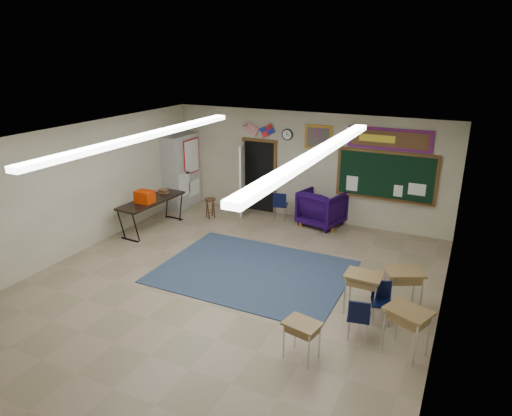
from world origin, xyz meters
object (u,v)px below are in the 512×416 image
at_px(student_desk_front_right, 403,288).
at_px(wooden_stool, 210,208).
at_px(student_desk_front_left, 362,291).
at_px(folding_table, 152,213).
at_px(wingback_armchair, 322,208).

bearing_deg(student_desk_front_right, wooden_stool, 129.18).
bearing_deg(student_desk_front_left, folding_table, 165.70).
bearing_deg(wingback_armchair, wooden_stool, 30.05).
bearing_deg(folding_table, student_desk_front_right, -7.18).
height_order(student_desk_front_right, folding_table, folding_table).
distance_m(folding_table, wooden_stool, 1.72).
relative_size(folding_table, wooden_stool, 3.65).
xyz_separation_m(student_desk_front_left, wooden_stool, (-5.09, 3.06, -0.14)).
relative_size(wingback_armchair, wooden_stool, 1.92).
xyz_separation_m(student_desk_front_right, wooden_stool, (-5.74, 2.64, -0.15)).
height_order(student_desk_front_left, student_desk_front_right, student_desk_front_right).
distance_m(student_desk_front_right, wooden_stool, 6.32).
height_order(student_desk_front_right, wooden_stool, student_desk_front_right).
xyz_separation_m(wingback_armchair, student_desk_front_right, (2.69, -3.48, -0.05)).
height_order(student_desk_front_left, folding_table, folding_table).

